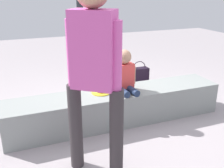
# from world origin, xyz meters

# --- Properties ---
(ground_plane) EXTENTS (12.00, 12.00, 0.00)m
(ground_plane) POSITION_xyz_m (0.00, 0.00, 0.00)
(ground_plane) COLOR gray
(concrete_ledge) EXTENTS (2.54, 0.46, 0.38)m
(concrete_ledge) POSITION_xyz_m (0.00, 0.00, 0.19)
(concrete_ledge) COLOR gray
(concrete_ledge) RESTS_ON ground_plane
(child_seated) EXTENTS (0.28, 0.32, 0.48)m
(child_seated) POSITION_xyz_m (0.09, -0.01, 0.59)
(child_seated) COLOR #1E2C4B
(child_seated) RESTS_ON concrete_ledge
(adult_standing) EXTENTS (0.40, 0.36, 1.61)m
(adult_standing) POSITION_xyz_m (-0.50, -0.76, 0.97)
(adult_standing) COLOR #322C2F
(adult_standing) RESTS_ON ground_plane
(cake_plate) EXTENTS (0.22, 0.22, 0.07)m
(cake_plate) POSITION_xyz_m (-0.18, 0.04, 0.40)
(cake_plate) COLOR yellow
(cake_plate) RESTS_ON concrete_ledge
(gift_bag) EXTENTS (0.23, 0.13, 0.38)m
(gift_bag) POSITION_xyz_m (0.15, 1.30, 0.17)
(gift_bag) COLOR #59C6B2
(gift_bag) RESTS_ON ground_plane
(railing_post) EXTENTS (0.36, 0.36, 1.34)m
(railing_post) POSITION_xyz_m (0.05, 1.74, 0.53)
(railing_post) COLOR black
(railing_post) RESTS_ON ground_plane
(water_bottle_near_gift) EXTENTS (0.07, 0.07, 0.23)m
(water_bottle_near_gift) POSITION_xyz_m (0.07, 0.89, 0.11)
(water_bottle_near_gift) COLOR silver
(water_bottle_near_gift) RESTS_ON ground_plane
(party_cup_red) EXTENTS (0.09, 0.09, 0.12)m
(party_cup_red) POSITION_xyz_m (0.32, 0.98, 0.06)
(party_cup_red) COLOR red
(party_cup_red) RESTS_ON ground_plane
(handbag_black_leather) EXTENTS (0.32, 0.14, 0.37)m
(handbag_black_leather) POSITION_xyz_m (0.85, 1.11, 0.13)
(handbag_black_leather) COLOR black
(handbag_black_leather) RESTS_ON ground_plane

